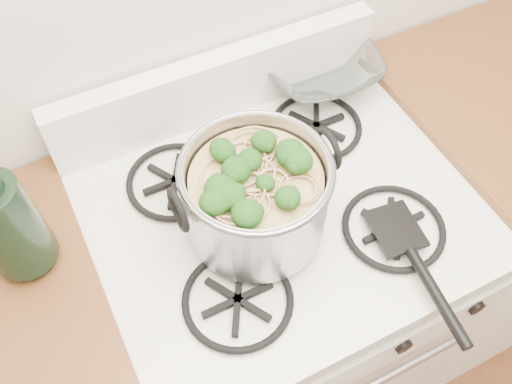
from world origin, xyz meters
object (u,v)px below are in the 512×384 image
(glass_bowl, at_px, (318,73))
(gas_range, at_px, (276,305))
(bottle, at_px, (1,214))
(stock_pot, at_px, (256,197))
(spatula, at_px, (396,227))

(glass_bowl, bearing_deg, gas_range, -131.38)
(bottle, bearing_deg, glass_bowl, -0.58)
(gas_range, height_order, glass_bowl, glass_bowl)
(gas_range, bearing_deg, glass_bowl, 48.62)
(stock_pot, height_order, glass_bowl, stock_pot)
(gas_range, bearing_deg, bottle, 168.44)
(spatula, relative_size, bottle, 1.01)
(bottle, bearing_deg, stock_pot, -30.89)
(stock_pot, distance_m, bottle, 0.43)
(stock_pot, xyz_separation_m, spatula, (0.23, -0.13, -0.08))
(spatula, height_order, bottle, bottle)
(gas_range, xyz_separation_m, spatula, (0.16, -0.16, 0.50))
(gas_range, relative_size, stock_pot, 3.03)
(stock_pot, bearing_deg, glass_bowl, 43.61)
(glass_bowl, bearing_deg, bottle, -166.07)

